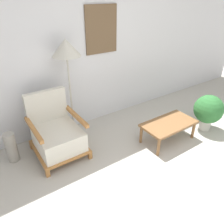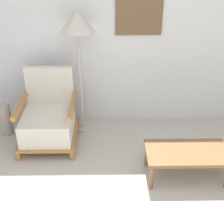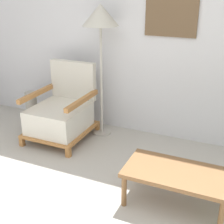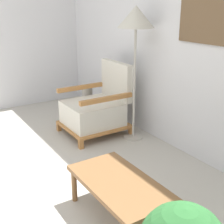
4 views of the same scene
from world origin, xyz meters
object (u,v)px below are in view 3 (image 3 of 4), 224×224
Objects in this scene: floor_lamp at (101,21)px; vase at (32,108)px; coffee_table at (177,176)px; armchair at (62,113)px.

vase is at bearing -174.20° from floor_lamp.
floor_lamp is 1.84m from coffee_table.
floor_lamp is at bearing 36.82° from armchair.
coffee_table is at bearing -40.30° from floor_lamp.
armchair is at bearing 155.96° from coffee_table.
floor_lamp is 1.81× the size of coffee_table.
vase reaches higher than coffee_table.
armchair is 0.57× the size of floor_lamp.
coffee_table is 2.29m from vase.
armchair is 1.14m from floor_lamp.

